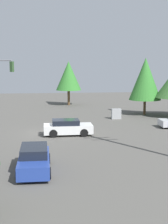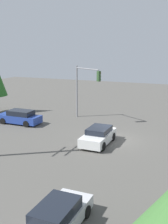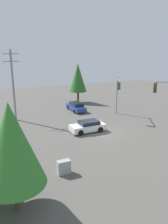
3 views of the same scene
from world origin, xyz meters
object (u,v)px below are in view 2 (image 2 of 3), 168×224
(sedan_white, at_px, (98,136))
(traffic_signal_cross, at_px, (86,83))
(sedan_silver, at_px, (58,217))
(sedan_blue, at_px, (20,117))

(sedan_white, height_order, traffic_signal_cross, traffic_signal_cross)
(sedan_silver, bearing_deg, sedan_blue, 130.69)
(sedan_blue, distance_m, traffic_signal_cross, 7.97)
(sedan_blue, distance_m, sedan_silver, 18.61)
(sedan_white, height_order, sedan_silver, sedan_white)
(sedan_white, distance_m, sedan_silver, 11.68)
(sedan_white, relative_size, sedan_blue, 0.91)
(sedan_blue, bearing_deg, traffic_signal_cross, -53.08)
(sedan_white, xyz_separation_m, sedan_silver, (11.46, 2.28, -0.04))
(traffic_signal_cross, bearing_deg, sedan_silver, -40.13)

